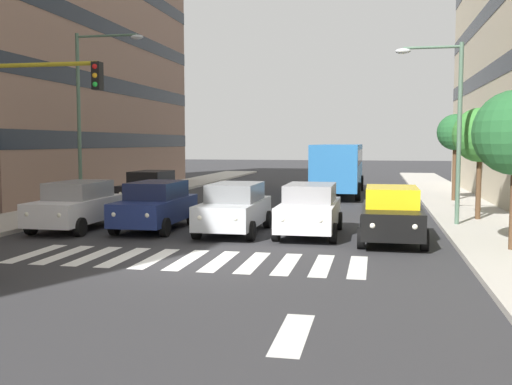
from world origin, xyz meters
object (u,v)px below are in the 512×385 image
car_1 (310,209)px  car_4 (77,205)px  car_3 (156,205)px  car_2 (235,208)px  car_row2_0 (150,188)px  street_tree_1 (480,135)px  street_tree_2 (455,133)px  traffic_light_gantry (4,122)px  street_lamp_right (89,103)px  car_0 (392,214)px  bus_behind_traffic (339,164)px  street_lamp_left (449,114)px

car_1 → car_4: (8.35, 0.38, 0.00)m
car_3 → car_1: bearing=178.6°
car_2 → car_4: 5.77m
car_3 → car_row2_0: size_ratio=1.00×
street_tree_1 → street_tree_2: bearing=-90.3°
traffic_light_gantry → street_lamp_right: bearing=-78.4°
car_3 → street_tree_2: bearing=-134.7°
car_0 → car_4: same height
traffic_light_gantry → street_tree_2: traffic_light_gantry is taller
car_3 → street_lamp_right: 7.16m
bus_behind_traffic → street_lamp_left: size_ratio=1.61×
car_row2_0 → street_lamp_right: (1.37, 3.51, 3.93)m
bus_behind_traffic → street_lamp_left: (-4.71, 13.12, 2.28)m
car_2 → traffic_light_gantry: size_ratio=0.81×
car_row2_0 → street_tree_2: street_tree_2 is taller
car_4 → street_lamp_right: (1.73, -4.44, 3.93)m
car_4 → street_lamp_left: 13.80m
car_0 → bus_behind_traffic: bus_behind_traffic is taller
car_0 → car_2: bearing=-7.5°
car_2 → car_row2_0: 9.83m
car_4 → traffic_light_gantry: size_ratio=0.81×
car_3 → traffic_light_gantry: (2.75, 4.65, 2.82)m
bus_behind_traffic → traffic_light_gantry: (8.31, 20.29, 1.84)m
car_1 → street_tree_2: street_tree_2 is taller
street_lamp_right → street_tree_1: bearing=-179.1°
car_0 → street_lamp_left: 5.17m
street_tree_1 → car_1: bearing=35.3°
traffic_light_gantry → street_tree_1: 16.89m
street_lamp_right → car_1: bearing=158.0°
car_row2_0 → bus_behind_traffic: size_ratio=0.42×
car_0 → car_row2_0: 14.14m
traffic_light_gantry → street_tree_1: bearing=-148.5°
car_row2_0 → street_tree_2: size_ratio=1.00×
car_1 → car_4: bearing=2.6°
car_4 → car_2: bearing=-177.3°
car_3 → traffic_light_gantry: bearing=59.4°
car_1 → street_tree_1: size_ratio=1.03×
bus_behind_traffic → car_3: bearing=70.4°
car_row2_0 → street_lamp_right: 5.45m
bus_behind_traffic → street_tree_1: (-6.09, 11.47, 1.53)m
car_4 → bus_behind_traffic: bearing=-117.3°
car_0 → traffic_light_gantry: size_ratio=0.81×
bus_behind_traffic → car_4: bearing=62.7°
street_lamp_right → street_tree_1: 16.23m
car_row2_0 → street_lamp_right: size_ratio=0.58×
traffic_light_gantry → street_lamp_right: street_lamp_right is taller
traffic_light_gantry → car_2: bearing=-142.5°
car_3 → street_lamp_left: street_lamp_left is taller
car_0 → car_2: 5.31m
car_2 → car_4: (5.76, 0.27, 0.00)m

